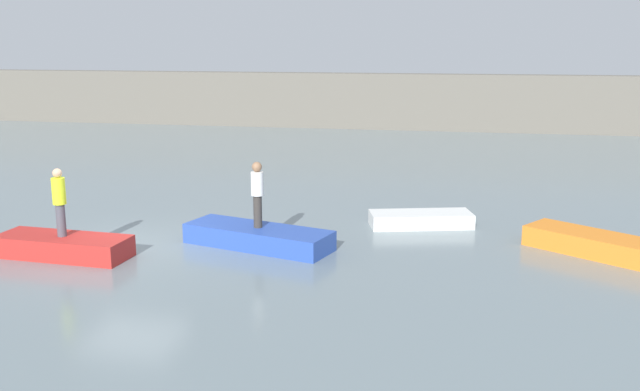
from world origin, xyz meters
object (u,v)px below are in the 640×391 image
rowboat_red (63,246)px  rowboat_white (421,219)px  rowboat_orange (601,245)px  person_hiviz_shirt (59,199)px  rowboat_blue (258,237)px  person_white_shirt (257,191)px

rowboat_red → rowboat_white: rowboat_red is taller
rowboat_orange → person_hiviz_shirt: 13.33m
rowboat_white → rowboat_orange: size_ratio=0.78×
rowboat_red → rowboat_white: (8.47, 4.61, -0.06)m
rowboat_red → rowboat_blue: size_ratio=0.85×
rowboat_blue → rowboat_red: bearing=-142.1°
rowboat_orange → person_hiviz_shirt: bearing=-133.8°
rowboat_red → rowboat_orange: size_ratio=0.90×
rowboat_blue → person_hiviz_shirt: bearing=-142.1°
rowboat_red → person_white_shirt: bearing=25.1°
person_white_shirt → rowboat_red: bearing=-158.5°
rowboat_red → person_white_shirt: size_ratio=1.95×
rowboat_blue → rowboat_white: bearing=51.9°
rowboat_red → rowboat_white: size_ratio=1.15×
rowboat_blue → person_hiviz_shirt: size_ratio=2.31×
rowboat_white → rowboat_orange: (4.53, -1.94, 0.05)m
rowboat_orange → rowboat_white: bearing=-168.6°
rowboat_blue → person_white_shirt: (-0.00, -0.00, 1.22)m
rowboat_blue → person_white_shirt: 1.22m
person_white_shirt → person_hiviz_shirt: bearing=-158.5°
person_white_shirt → rowboat_blue: bearing=14.0°
person_white_shirt → person_hiviz_shirt: size_ratio=1.01×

